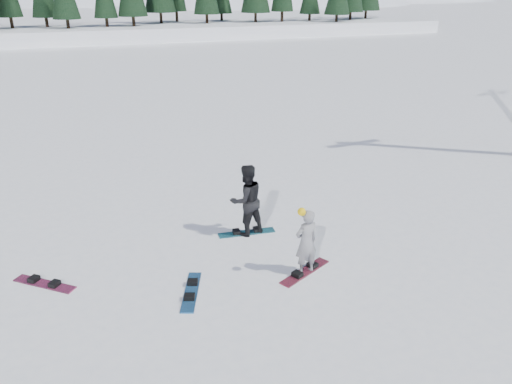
% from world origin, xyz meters
% --- Properties ---
extents(ground, '(420.00, 420.00, 0.00)m').
position_xyz_m(ground, '(0.00, 0.00, 0.00)').
color(ground, white).
rests_on(ground, ground).
extents(alpine_backdrop, '(412.50, 227.00, 53.20)m').
position_xyz_m(alpine_backdrop, '(-11.72, 189.16, -13.97)').
color(alpine_backdrop, white).
rests_on(alpine_backdrop, ground).
extents(snowboarder_woman, '(0.62, 0.46, 1.70)m').
position_xyz_m(snowboarder_woman, '(1.19, -0.90, 0.80)').
color(snowboarder_woman, gray).
rests_on(snowboarder_woman, ground).
extents(snowboarder_man, '(1.04, 0.88, 1.91)m').
position_xyz_m(snowboarder_man, '(0.61, 1.40, 0.96)').
color(snowboarder_man, black).
rests_on(snowboarder_man, ground).
extents(snowboard_woman, '(1.47, 0.92, 0.03)m').
position_xyz_m(snowboard_woman, '(1.19, -0.89, 0.01)').
color(snowboard_woman, maroon).
rests_on(snowboard_woman, ground).
extents(snowboard_man, '(1.52, 0.44, 0.03)m').
position_xyz_m(snowboard_man, '(0.61, 1.40, 0.01)').
color(snowboard_man, '#176C7E').
rests_on(snowboard_man, ground).
extents(snowboard_loose_b, '(1.32, 1.19, 0.03)m').
position_xyz_m(snowboard_loose_b, '(-4.37, 0.69, 0.01)').
color(snowboard_loose_b, maroon).
rests_on(snowboard_loose_b, ground).
extents(snowboard_loose_a, '(0.80, 1.50, 0.03)m').
position_xyz_m(snowboard_loose_a, '(-1.43, -0.75, 0.01)').
color(snowboard_loose_a, '#1A5692').
rests_on(snowboard_loose_a, ground).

